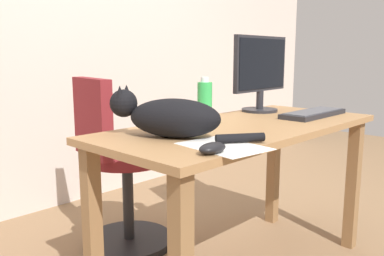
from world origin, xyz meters
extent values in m
cube|color=beige|center=(0.00, 1.51, 1.30)|extent=(6.00, 0.04, 2.60)
cube|color=#9E7247|center=(0.00, 0.00, 0.73)|extent=(1.43, 0.63, 0.03)
cube|color=olive|center=(0.66, -0.25, 0.36)|extent=(0.06, 0.06, 0.71)
cube|color=olive|center=(-0.66, 0.25, 0.36)|extent=(0.06, 0.06, 0.71)
cube|color=olive|center=(0.66, 0.25, 0.36)|extent=(0.06, 0.06, 0.71)
cylinder|color=black|center=(-0.18, 0.65, 0.02)|extent=(0.48, 0.48, 0.04)
cylinder|color=black|center=(-0.18, 0.65, 0.24)|extent=(0.06, 0.06, 0.48)
cylinder|color=maroon|center=(-0.18, 0.65, 0.51)|extent=(0.44, 0.44, 0.06)
cube|color=maroon|center=(-0.37, 0.68, 0.74)|extent=(0.12, 0.36, 0.40)
cylinder|color=#232328|center=(0.41, 0.20, 0.75)|extent=(0.20, 0.20, 0.01)
cylinder|color=#232328|center=(0.41, 0.20, 0.81)|extent=(0.04, 0.04, 0.10)
cube|color=#232328|center=(0.41, 0.20, 1.01)|extent=(0.48, 0.04, 0.30)
cube|color=black|center=(0.41, 0.19, 1.01)|extent=(0.45, 0.02, 0.27)
cube|color=#232328|center=(0.46, -0.10, 0.75)|extent=(0.44, 0.15, 0.02)
cube|color=#515156|center=(0.46, -0.10, 0.77)|extent=(0.40, 0.12, 0.00)
ellipsoid|color=black|center=(-0.42, 0.02, 0.82)|extent=(0.33, 0.40, 0.15)
sphere|color=black|center=(-0.52, 0.20, 0.87)|extent=(0.11, 0.11, 0.11)
cone|color=black|center=(-0.55, 0.19, 0.91)|extent=(0.04, 0.04, 0.04)
cone|color=black|center=(-0.49, 0.22, 0.91)|extent=(0.04, 0.04, 0.04)
cylinder|color=black|center=(-0.34, -0.23, 0.76)|extent=(0.17, 0.13, 0.03)
ellipsoid|color=black|center=(-0.52, -0.26, 0.76)|extent=(0.11, 0.06, 0.04)
cube|color=white|center=(-0.42, -0.22, 0.74)|extent=(0.24, 0.32, 0.00)
cylinder|color=green|center=(-0.03, 0.21, 0.83)|extent=(0.07, 0.07, 0.18)
cylinder|color=silver|center=(-0.03, 0.21, 0.94)|extent=(0.04, 0.04, 0.02)
camera|label=1|loc=(-1.49, -1.11, 1.05)|focal=38.27mm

